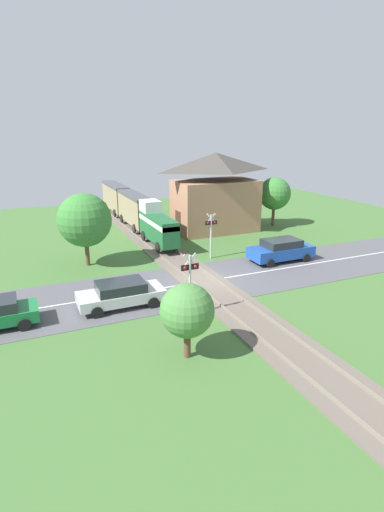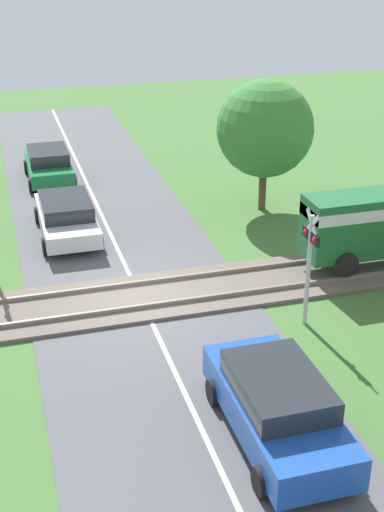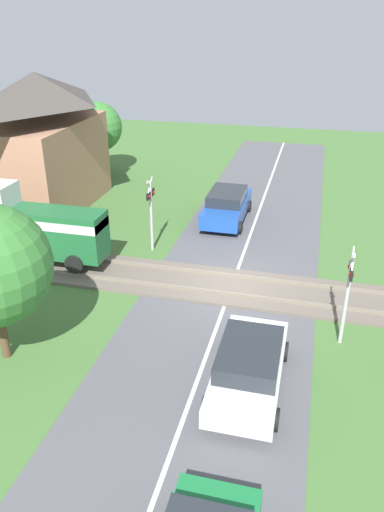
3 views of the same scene
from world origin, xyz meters
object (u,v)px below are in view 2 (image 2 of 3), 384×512
at_px(car_near_crossing, 66,216).
at_px(car_behind_queue, 49,164).
at_px(car_far_side, 277,405).
at_px(crossing_signal_east_approach, 310,254).

height_order(car_near_crossing, car_behind_queue, car_behind_queue).
distance_m(car_far_side, crossing_signal_east_approach, 5.08).
distance_m(car_far_side, car_behind_queue, 18.32).
xyz_separation_m(car_near_crossing, car_far_side, (12.08, 2.88, 0.10)).
relative_size(car_near_crossing, car_far_side, 0.97).
bearing_deg(car_far_side, car_behind_queue, -170.96).
distance_m(car_near_crossing, car_behind_queue, 6.02).
bearing_deg(car_behind_queue, car_far_side, 9.04).
bearing_deg(car_behind_queue, car_near_crossing, 0.00).
xyz_separation_m(car_behind_queue, crossing_signal_east_approach, (13.90, 5.44, 1.36)).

